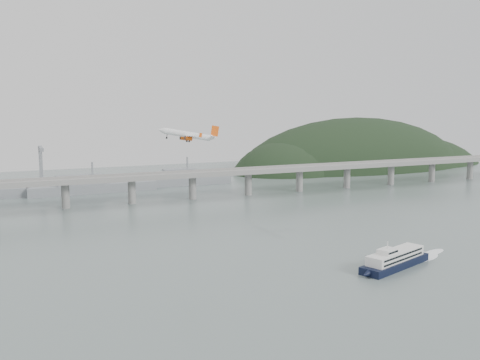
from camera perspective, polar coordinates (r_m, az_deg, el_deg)
name	(u,v)px	position (r m, az deg, el deg)	size (l,w,h in m)	color
ground	(285,269)	(274.76, 4.59, -8.96)	(900.00, 900.00, 0.00)	slate
bridge	(167,179)	(453.22, -7.40, 0.08)	(800.00, 22.00, 23.90)	gray
headland	(364,182)	(703.27, 12.53, -0.22)	(365.00, 155.00, 156.00)	black
ferry	(395,259)	(285.22, 15.48, -7.79)	(72.19, 33.07, 14.20)	black
airliner	(189,135)	(345.06, -5.22, 4.58)	(39.44, 35.60, 10.29)	white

